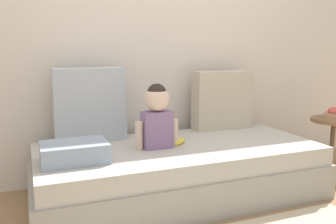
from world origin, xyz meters
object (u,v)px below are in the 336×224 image
object	(u,v)px
couch	(179,171)
banana	(180,141)
side_table	(333,131)
folded_blanket	(74,152)
toddler	(157,114)
fruit_bowl	(335,114)
throw_pillow_right	(222,100)
throw_pillow_left	(90,105)

from	to	relation	value
couch	banana	bearing A→B (deg)	52.65
couch	side_table	world-z (taller)	side_table
folded_blanket	side_table	distance (m)	2.23
couch	side_table	xyz separation A→B (m)	(1.47, -0.00, 0.18)
couch	banana	world-z (taller)	banana
couch	side_table	size ratio (longest dim) A/B	4.32
toddler	fruit_bowl	world-z (taller)	toddler
couch	throw_pillow_right	xyz separation A→B (m)	(0.57, 0.37, 0.45)
throw_pillow_right	banana	bearing A→B (deg)	-147.56
couch	throw_pillow_right	size ratio (longest dim) A/B	3.98
banana	side_table	bearing A→B (deg)	-1.04
throw_pillow_left	toddler	xyz separation A→B (m)	(0.40, -0.38, -0.03)
throw_pillow_left	folded_blanket	world-z (taller)	throw_pillow_left
toddler	fruit_bowl	size ratio (longest dim) A/B	2.67
throw_pillow_left	fruit_bowl	size ratio (longest dim) A/B	3.23
toddler	side_table	distance (m)	1.66
toddler	fruit_bowl	distance (m)	1.64
throw_pillow_left	couch	bearing A→B (deg)	-33.31
banana	fruit_bowl	xyz separation A→B (m)	(1.45, -0.03, 0.11)
couch	throw_pillow_right	world-z (taller)	throw_pillow_right
throw_pillow_left	folded_blanket	bearing A→B (deg)	-110.56
throw_pillow_left	side_table	distance (m)	2.09
folded_blanket	side_table	world-z (taller)	folded_blanket
throw_pillow_right	folded_blanket	distance (m)	1.42
couch	toddler	size ratio (longest dim) A/B	4.54
throw_pillow_right	folded_blanket	bearing A→B (deg)	-159.58
fruit_bowl	banana	bearing A→B (deg)	178.96
couch	throw_pillow_left	distance (m)	0.83
fruit_bowl	toddler	bearing A→B (deg)	-179.96
toddler	folded_blanket	xyz separation A→B (m)	(-0.58, -0.11, -0.18)
toddler	banana	xyz separation A→B (m)	(0.19, 0.03, -0.22)
couch	banana	xyz separation A→B (m)	(0.02, 0.02, 0.22)
side_table	fruit_bowl	distance (m)	0.15
banana	fruit_bowl	bearing A→B (deg)	-1.04
throw_pillow_left	fruit_bowl	xyz separation A→B (m)	(2.04, -0.38, -0.14)
banana	folded_blanket	xyz separation A→B (m)	(-0.77, -0.14, 0.04)
couch	toddler	bearing A→B (deg)	-178.66
throw_pillow_right	banana	size ratio (longest dim) A/B	3.05
couch	folded_blanket	world-z (taller)	folded_blanket
folded_blanket	fruit_bowl	size ratio (longest dim) A/B	2.35
throw_pillow_right	side_table	xyz separation A→B (m)	(0.90, -0.38, -0.27)
side_table	folded_blanket	bearing A→B (deg)	-177.02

